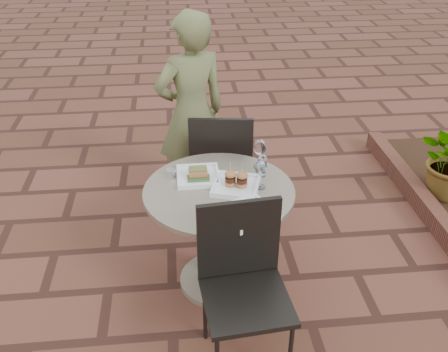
{
  "coord_description": "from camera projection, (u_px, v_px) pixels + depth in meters",
  "views": [
    {
      "loc": [
        -0.32,
        -2.46,
        2.32
      ],
      "look_at": [
        -0.07,
        0.01,
        0.82
      ],
      "focal_mm": 40.0,
      "sensor_mm": 36.0,
      "label": 1
    }
  ],
  "objects": [
    {
      "name": "wine_glass_far",
      "position": [
        262.0,
        161.0,
        3.03
      ],
      "size": [
        0.06,
        0.06,
        0.14
      ],
      "color": "white",
      "rests_on": "cafe_table"
    },
    {
      "name": "plate_sliders",
      "position": [
        236.0,
        183.0,
        2.95
      ],
      "size": [
        0.33,
        0.33,
        0.17
      ],
      "rotation": [
        0.0,
        0.0,
        -0.29
      ],
      "color": "white",
      "rests_on": "cafe_table"
    },
    {
      "name": "chair_far",
      "position": [
        221.0,
        161.0,
        3.61
      ],
      "size": [
        0.49,
        0.49,
        0.93
      ],
      "rotation": [
        0.0,
        0.0,
        3.02
      ],
      "color": "black",
      "rests_on": "ground"
    },
    {
      "name": "chair_near",
      "position": [
        243.0,
        273.0,
        2.59
      ],
      "size": [
        0.48,
        0.48,
        0.93
      ],
      "rotation": [
        0.0,
        0.0,
        0.1
      ],
      "color": "black",
      "rests_on": "ground"
    },
    {
      "name": "plate_tuna",
      "position": [
        248.0,
        213.0,
        2.71
      ],
      "size": [
        0.35,
        0.35,
        0.03
      ],
      "rotation": [
        0.0,
        0.0,
        0.43
      ],
      "color": "white",
      "rests_on": "cafe_table"
    },
    {
      "name": "ground",
      "position": [
        235.0,
        281.0,
        3.32
      ],
      "size": [
        60.0,
        60.0,
        0.0
      ],
      "primitive_type": "plane",
      "color": "brown",
      "rests_on": "ground"
    },
    {
      "name": "wine_glass_mid",
      "position": [
        260.0,
        148.0,
        3.11
      ],
      "size": [
        0.08,
        0.08,
        0.19
      ],
      "color": "white",
      "rests_on": "cafe_table"
    },
    {
      "name": "cutlery_set",
      "position": [
        275.0,
        212.0,
        2.75
      ],
      "size": [
        0.13,
        0.19,
        0.0
      ],
      "primitive_type": null,
      "rotation": [
        0.0,
        0.0,
        -0.34
      ],
      "color": "silver",
      "rests_on": "cafe_table"
    },
    {
      "name": "cafe_table",
      "position": [
        219.0,
        223.0,
        3.08
      ],
      "size": [
        0.9,
        0.9,
        0.73
      ],
      "color": "gray",
      "rests_on": "ground"
    },
    {
      "name": "wine_glass_right",
      "position": [
        261.0,
        169.0,
        2.91
      ],
      "size": [
        0.08,
        0.08,
        0.18
      ],
      "color": "white",
      "rests_on": "cafe_table"
    },
    {
      "name": "steel_ramekin",
      "position": [
        171.0,
        173.0,
        3.07
      ],
      "size": [
        0.07,
        0.07,
        0.05
      ],
      "primitive_type": "cylinder",
      "rotation": [
        0.0,
        0.0,
        0.19
      ],
      "color": "silver",
      "rests_on": "cafe_table"
    },
    {
      "name": "plate_salmon",
      "position": [
        198.0,
        175.0,
        3.05
      ],
      "size": [
        0.26,
        0.26,
        0.07
      ],
      "rotation": [
        0.0,
        0.0,
        0.01
      ],
      "color": "white",
      "rests_on": "cafe_table"
    },
    {
      "name": "planter_curb",
      "position": [
        445.0,
        230.0,
        3.68
      ],
      "size": [
        0.12,
        3.0,
        0.15
      ],
      "primitive_type": "cube",
      "color": "brown",
      "rests_on": "ground"
    },
    {
      "name": "diner",
      "position": [
        191.0,
        114.0,
        3.76
      ],
      "size": [
        0.66,
        0.55,
        1.55
      ],
      "primitive_type": "imported",
      "rotation": [
        0.0,
        0.0,
        3.51
      ],
      "color": "#5F6437",
      "rests_on": "ground"
    }
  ]
}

